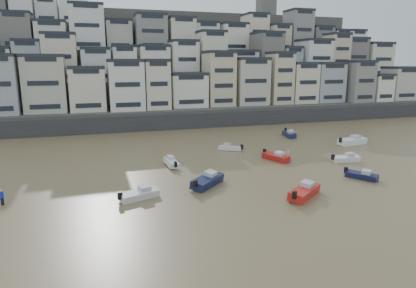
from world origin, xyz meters
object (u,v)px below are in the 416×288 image
object	(u,v)px
boat_e	(276,156)
boat_g	(352,140)
boat_i	(289,133)
person_pink	(288,155)
boat_c	(207,179)
boat_b	(362,174)
boat_d	(346,158)
person_blue	(2,197)
boat_f	(172,162)
boat_h	(230,147)
boat_a	(304,190)
boat_j	(139,193)

from	to	relation	value
boat_e	boat_g	distance (m)	19.70
boat_i	person_pink	distance (m)	19.29
boat_i	boat_c	bearing A→B (deg)	-34.33
boat_b	boat_d	bearing A→B (deg)	123.40
boat_c	person_blue	bearing A→B (deg)	135.60
boat_e	boat_b	bearing A→B (deg)	7.97
boat_d	boat_e	bearing A→B (deg)	163.20
boat_c	boat_i	xyz separation A→B (m)	(25.04, 24.28, -0.10)
boat_f	boat_g	distance (m)	35.18
boat_c	boat_d	size ratio (longest dim) A/B	1.29
person_pink	boat_f	bearing A→B (deg)	172.20
person_pink	person_blue	bearing A→B (deg)	-169.54
boat_f	person_blue	world-z (taller)	person_blue
boat_d	boat_g	xyz separation A→B (m)	(8.98, 9.91, 0.24)
boat_d	boat_h	distance (m)	18.77
boat_b	boat_d	xyz separation A→B (m)	(3.57, 7.81, 0.04)
boat_i	person_blue	xyz separation A→B (m)	(-47.73, -23.73, 0.15)
boat_g	person_blue	size ratio (longest dim) A/B	3.69
boat_a	boat_f	xyz separation A→B (m)	(-11.64, 16.94, -0.15)
boat_a	boat_h	bearing A→B (deg)	53.05
boat_c	boat_g	xyz separation A→B (m)	(32.55, 14.37, 0.06)
boat_f	boat_g	bearing A→B (deg)	-85.26
boat_e	person_pink	distance (m)	1.88
boat_c	boat_i	world-z (taller)	boat_c
boat_j	person_pink	size ratio (longest dim) A/B	2.78
boat_b	boat_f	world-z (taller)	boat_f
boat_c	boat_f	bearing A→B (deg)	60.30
boat_c	person_blue	world-z (taller)	person_blue
boat_d	person_blue	bearing A→B (deg)	-169.70
boat_g	boat_e	bearing A→B (deg)	-172.51
boat_g	boat_b	bearing A→B (deg)	-135.21
boat_c	boat_f	world-z (taller)	boat_c
boat_i	person_pink	size ratio (longest dim) A/B	3.02
boat_a	boat_e	world-z (taller)	boat_a
boat_d	boat_i	bearing A→B (deg)	91.22
boat_b	boat_d	world-z (taller)	boat_d
boat_i	boat_f	bearing A→B (deg)	-50.95
boat_b	boat_j	world-z (taller)	boat_j
boat_d	person_pink	bearing A→B (deg)	164.57
boat_f	boat_i	xyz separation A→B (m)	(27.41, 14.27, 0.05)
boat_c	person_pink	bearing A→B (deg)	-16.76
boat_f	person_blue	size ratio (longest dim) A/B	2.80
boat_i	person_pink	world-z (taller)	person_pink
boat_a	boat_j	distance (m)	18.48
boat_d	person_blue	size ratio (longest dim) A/B	2.67
boat_h	person_pink	size ratio (longest dim) A/B	2.49
boat_a	boat_c	bearing A→B (deg)	106.49
boat_d	boat_e	xyz separation A→B (m)	(-9.82, 4.02, 0.06)
boat_b	boat_g	xyz separation A→B (m)	(12.55, 17.72, 0.28)
boat_a	boat_c	xyz separation A→B (m)	(-9.28, 6.92, -0.00)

